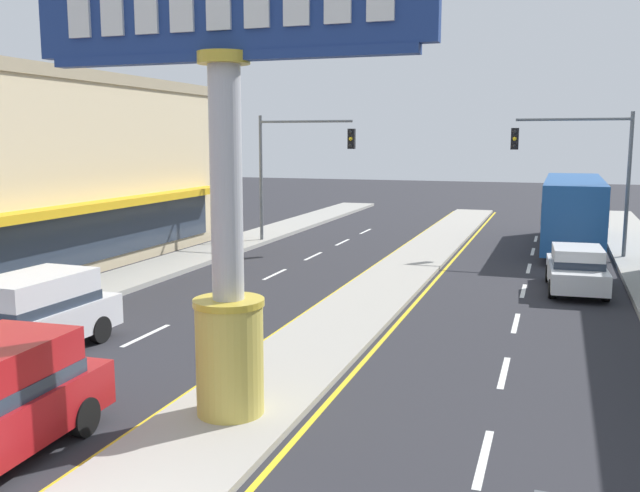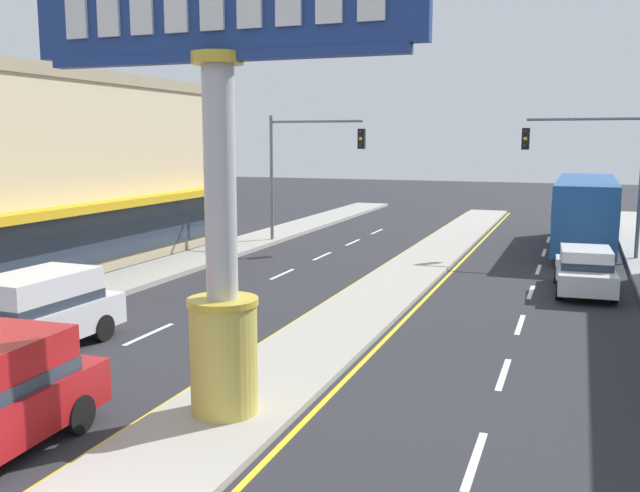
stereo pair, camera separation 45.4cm
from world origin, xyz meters
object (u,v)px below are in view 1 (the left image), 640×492
(suv_far_right_lane, at_px, (31,314))
(sedan_far_left_oncoming, at_px, (576,268))
(traffic_light_left_side, at_px, (294,157))
(district_sign, at_px, (226,180))
(bus_near_right_lane, at_px, (573,209))
(traffic_light_right_side, at_px, (584,159))

(suv_far_right_lane, xyz_separation_m, sedan_far_left_oncoming, (12.38, 11.53, -0.20))
(traffic_light_left_side, relative_size, sedan_far_left_oncoming, 1.41)
(district_sign, xyz_separation_m, bus_near_right_lane, (6.19, 23.59, -2.51))
(sedan_far_left_oncoming, bearing_deg, traffic_light_left_side, 151.91)
(bus_near_right_lane, bearing_deg, sedan_far_left_oncoming, -89.98)
(suv_far_right_lane, bearing_deg, bus_near_right_lane, 60.14)
(traffic_light_right_side, relative_size, bus_near_right_lane, 0.55)
(traffic_light_left_side, bearing_deg, suv_far_right_lane, -89.10)
(district_sign, relative_size, traffic_light_left_side, 1.29)
(traffic_light_left_side, xyz_separation_m, traffic_light_right_side, (12.95, 0.27, 0.00))
(district_sign, xyz_separation_m, sedan_far_left_oncoming, (6.19, 13.57, -3.59))
(traffic_light_left_side, bearing_deg, traffic_light_right_side, 1.18)
(district_sign, distance_m, traffic_light_right_side, 21.59)
(district_sign, bearing_deg, bus_near_right_lane, 75.30)
(bus_near_right_lane, height_order, suv_far_right_lane, bus_near_right_lane)
(traffic_light_right_side, distance_m, bus_near_right_lane, 3.84)
(traffic_light_left_side, relative_size, traffic_light_right_side, 1.00)
(traffic_light_right_side, bearing_deg, district_sign, -107.45)
(traffic_light_left_side, distance_m, suv_far_right_lane, 18.58)
(district_sign, height_order, traffic_light_left_side, district_sign)
(traffic_light_left_side, height_order, sedan_far_left_oncoming, traffic_light_left_side)
(bus_near_right_lane, relative_size, suv_far_right_lane, 2.41)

